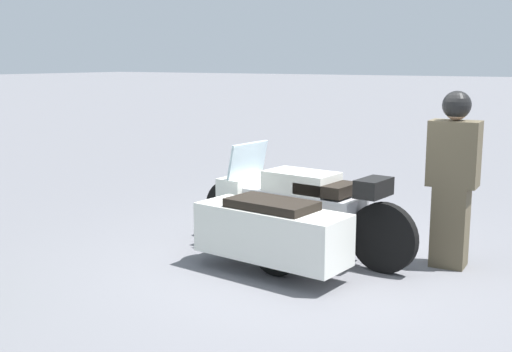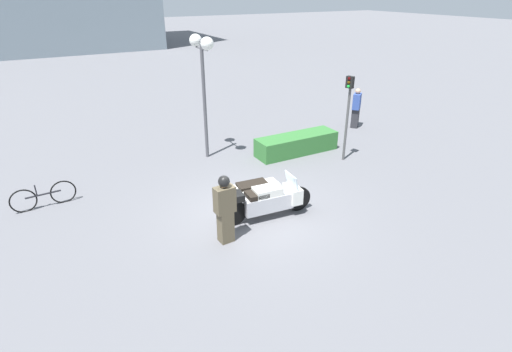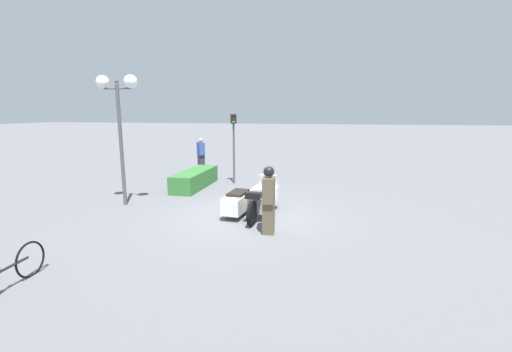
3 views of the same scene
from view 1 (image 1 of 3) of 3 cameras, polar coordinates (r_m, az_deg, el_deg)
name	(u,v)px [view 1 (image 1 of 3)]	position (r m, az deg, el deg)	size (l,w,h in m)	color
ground_plane	(306,268)	(6.66, 4.50, -8.12)	(160.00, 160.00, 0.00)	slate
police_motorcycle	(279,217)	(6.70, 2.09, -3.62)	(2.68, 1.48, 1.18)	black
officer_rider	(453,175)	(6.77, 17.10, 0.07)	(0.51, 0.33, 1.80)	brown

